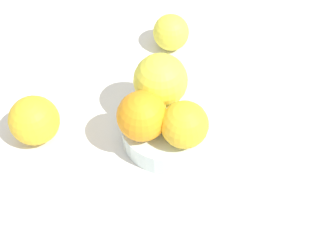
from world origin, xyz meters
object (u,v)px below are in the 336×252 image
fruit_bowl (168,128)px  orange_in_bowl_2 (142,116)px  orange_loose_1 (34,120)px  orange_in_bowl_1 (185,125)px  orange_in_bowl_0 (161,81)px  orange_loose_0 (171,32)px

fruit_bowl → orange_in_bowl_2: orange_in_bowl_2 is taller
orange_loose_1 → fruit_bowl: bearing=26.9°
fruit_bowl → orange_in_bowl_1: bearing=-28.7°
orange_in_bowl_0 → orange_loose_1: orange_in_bowl_0 is taller
orange_in_bowl_1 → orange_in_bowl_2: (-5.65, -1.48, 0.22)cm
fruit_bowl → orange_in_bowl_2: (-2.19, -3.37, 5.56)cm
orange_in_bowl_2 → orange_in_bowl_0: bearing=95.1°
orange_in_bowl_1 → orange_loose_0: orange_in_bowl_1 is taller
orange_loose_0 → orange_loose_1: (-8.91, -26.27, 0.52)cm
fruit_bowl → orange_loose_0: (-8.38, 17.49, 1.27)cm
orange_in_bowl_0 → orange_loose_1: size_ratio=1.07×
orange_loose_0 → orange_loose_1: orange_loose_1 is taller
orange_in_bowl_0 → orange_in_bowl_2: bearing=-84.9°
orange_in_bowl_2 → orange_loose_1: 16.48cm
orange_in_bowl_2 → orange_loose_1: bearing=-160.3°
orange_in_bowl_0 → orange_loose_1: 19.23cm
orange_in_bowl_0 → orange_loose_0: bearing=111.3°
fruit_bowl → orange_loose_1: 19.48cm
orange_in_bowl_0 → orange_in_bowl_1: 8.01cm
fruit_bowl → orange_in_bowl_0: size_ratio=1.78×
fruit_bowl → orange_in_bowl_2: size_ratio=1.99×
orange_in_bowl_2 → orange_loose_0: size_ratio=1.11×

